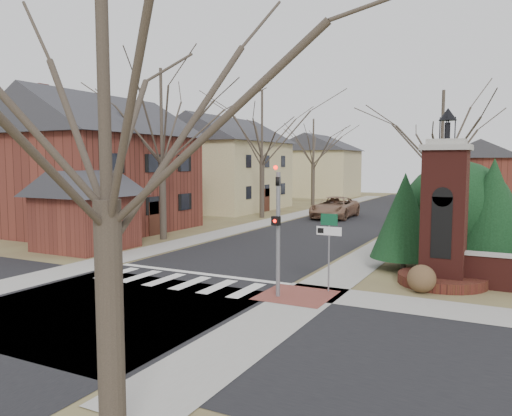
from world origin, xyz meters
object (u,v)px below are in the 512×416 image
Objects in this scene: brick_gate_monument at (444,226)px; sign_post at (329,237)px; pickup_truck at (335,207)px; distant_car at (412,197)px; traffic_signal_pole at (278,221)px.

sign_post is at bearing -138.58° from brick_gate_monument.
distant_car is (3.20, 16.63, -0.06)m from pickup_truck.
sign_post is 23.60m from pickup_truck.
traffic_signal_pole is 24.64m from pickup_truck.
sign_post reaches higher than distant_car.
pickup_truck is at bearing 71.06° from distant_car.
traffic_signal_pole reaches higher than distant_car.
sign_post is 4.55m from brick_gate_monument.
traffic_signal_pole is 2.02m from sign_post.
brick_gate_monument reaches higher than distant_car.
brick_gate_monument reaches higher than pickup_truck.
pickup_truck is (-10.60, 19.44, -1.31)m from brick_gate_monument.
pickup_truck is 16.94m from distant_car.
traffic_signal_pole is 0.73× the size of pickup_truck.
distant_car is at bearing 95.83° from sign_post.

